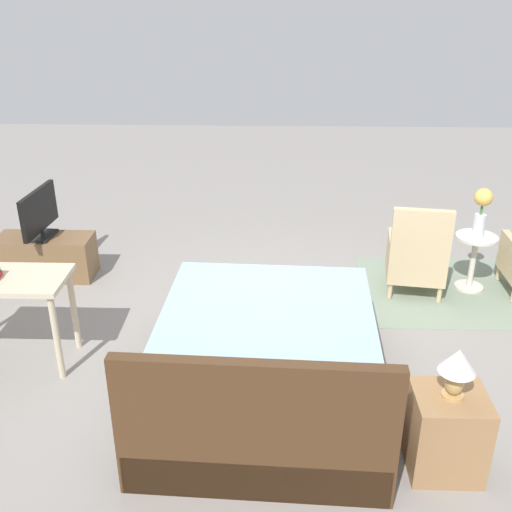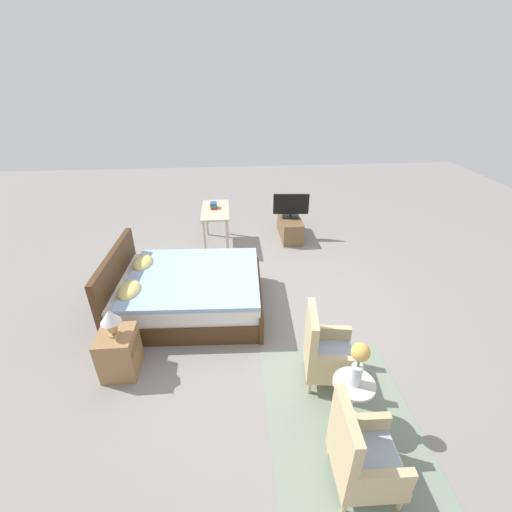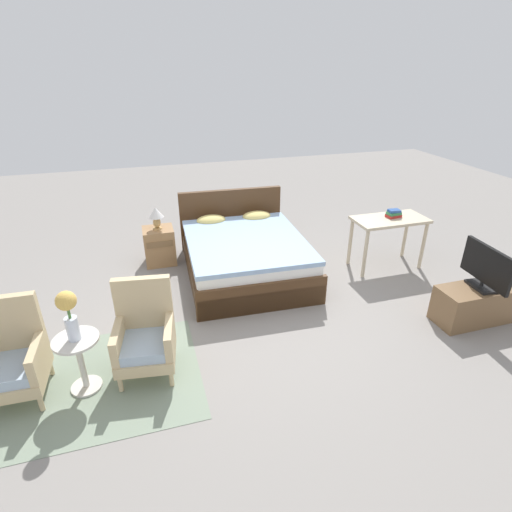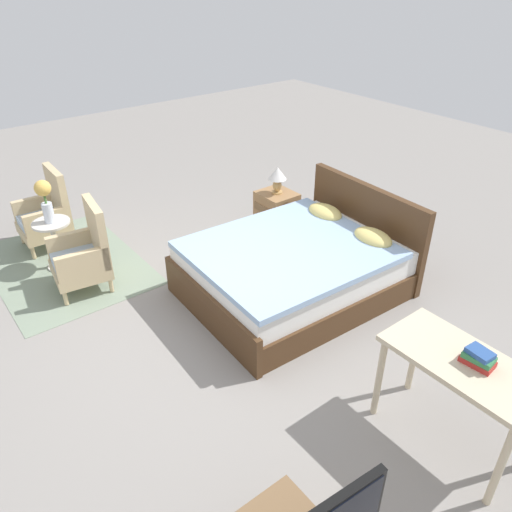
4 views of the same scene
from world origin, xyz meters
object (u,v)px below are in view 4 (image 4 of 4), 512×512
(armchair_by_window_left, at_px, (47,216))
(vanity_desk, at_px, (461,373))
(table_lamp, at_px, (277,176))
(armchair_by_window_right, at_px, (84,255))
(nightstand, at_px, (277,213))
(bed, at_px, (297,267))
(side_table, at_px, (55,239))
(book_stack, at_px, (479,358))
(flower_vase, at_px, (45,197))

(armchair_by_window_left, height_order, vanity_desk, armchair_by_window_left)
(table_lamp, bearing_deg, armchair_by_window_right, -97.31)
(armchair_by_window_right, height_order, nightstand, armchair_by_window_right)
(bed, height_order, side_table, bed)
(table_lamp, height_order, book_stack, table_lamp)
(side_table, xyz_separation_m, book_stack, (4.11, 1.41, 0.45))
(nightstand, bearing_deg, armchair_by_window_right, -97.31)
(vanity_desk, bearing_deg, nightstand, 161.43)
(armchair_by_window_left, distance_m, side_table, 0.58)
(side_table, relative_size, flower_vase, 1.18)
(nightstand, relative_size, table_lamp, 1.66)
(flower_vase, height_order, table_lamp, flower_vase)
(nightstand, xyz_separation_m, book_stack, (3.24, -1.03, 0.53))
(armchair_by_window_right, bearing_deg, flower_vase, -169.17)
(side_table, bearing_deg, flower_vase, 0.00)
(book_stack, bearing_deg, nightstand, 162.30)
(armchair_by_window_left, bearing_deg, bed, 32.87)
(table_lamp, bearing_deg, flower_vase, -109.80)
(nightstand, distance_m, vanity_desk, 3.36)
(book_stack, bearing_deg, table_lamp, 162.29)
(nightstand, bearing_deg, bed, -30.59)
(vanity_desk, distance_m, book_stack, 0.18)
(flower_vase, bearing_deg, armchair_by_window_right, 10.83)
(bed, bearing_deg, table_lamp, 149.39)
(bed, xyz_separation_m, armchair_by_window_left, (-2.57, -1.66, 0.08))
(flower_vase, distance_m, book_stack, 4.35)
(side_table, height_order, flower_vase, flower_vase)
(bed, xyz_separation_m, armchair_by_window_right, (-1.42, -1.66, 0.08))
(bed, distance_m, armchair_by_window_right, 2.19)
(bed, bearing_deg, flower_vase, -138.47)
(bed, bearing_deg, nightstand, 149.41)
(bed, bearing_deg, side_table, -138.47)
(book_stack, bearing_deg, bed, 170.12)
(side_table, distance_m, table_lamp, 2.63)
(nightstand, bearing_deg, flower_vase, -109.81)
(bed, xyz_separation_m, nightstand, (-1.13, 0.67, -0.02))
(flower_vase, distance_m, vanity_desk, 4.28)
(nightstand, xyz_separation_m, vanity_desk, (3.17, -1.06, 0.37))
(side_table, height_order, nightstand, side_table)
(flower_vase, xyz_separation_m, nightstand, (0.88, 2.44, -0.58))
(bed, height_order, nightstand, bed)
(vanity_desk, xyz_separation_m, book_stack, (0.07, 0.03, 0.17))
(side_table, height_order, book_stack, book_stack)
(armchair_by_window_left, bearing_deg, book_stack, 15.46)
(nightstand, bearing_deg, vanity_desk, -18.57)
(bed, distance_m, book_stack, 2.20)
(side_table, relative_size, nightstand, 1.03)
(book_stack, bearing_deg, flower_vase, -161.12)
(side_table, relative_size, book_stack, 2.61)
(bed, height_order, armchair_by_window_right, bed)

